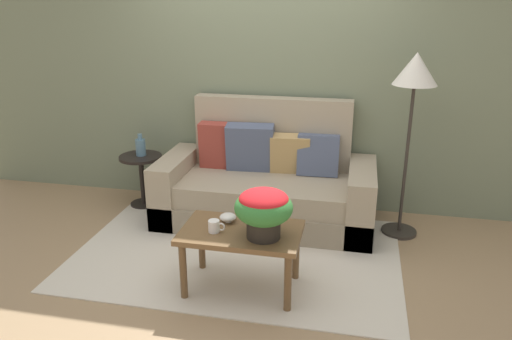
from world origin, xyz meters
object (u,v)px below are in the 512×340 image
object	(u,v)px
side_table	(142,171)
coffee_mug	(214,226)
coffee_table	(241,239)
snack_bowl	(228,217)
couch	(266,185)
potted_plant	(264,208)
table_vase	(141,147)
floor_lamp	(414,85)

from	to	relation	value
side_table	coffee_mug	distance (m)	1.80
coffee_table	snack_bowl	distance (m)	0.20
couch	potted_plant	xyz separation A→B (m)	(0.23, -1.31, 0.35)
coffee_table	side_table	size ratio (longest dim) A/B	1.60
potted_plant	table_vase	world-z (taller)	potted_plant
coffee_table	snack_bowl	world-z (taller)	snack_bowl
couch	floor_lamp	distance (m)	1.61
couch	coffee_mug	size ratio (longest dim) A/B	16.32
potted_plant	coffee_mug	distance (m)	0.39
coffee_table	side_table	bearing A→B (deg)	136.34
snack_bowl	table_vase	world-z (taller)	table_vase
coffee_table	side_table	world-z (taller)	side_table
snack_bowl	couch	bearing A→B (deg)	86.25
coffee_table	coffee_mug	distance (m)	0.22
coffee_mug	potted_plant	bearing A→B (deg)	-1.03
floor_lamp	coffee_mug	distance (m)	2.03
table_vase	snack_bowl	bearing A→B (deg)	-44.31
couch	coffee_table	world-z (taller)	couch
coffee_mug	table_vase	bearing A→B (deg)	130.49
couch	side_table	distance (m)	1.30
potted_plant	table_vase	bearing A→B (deg)	137.88
couch	potted_plant	world-z (taller)	couch
snack_bowl	potted_plant	bearing A→B (deg)	-31.56
floor_lamp	coffee_table	bearing A→B (deg)	-135.37
snack_bowl	floor_lamp	bearing A→B (deg)	38.89
table_vase	coffee_table	bearing A→B (deg)	-44.08
coffee_table	potted_plant	world-z (taller)	potted_plant
side_table	table_vase	xyz separation A→B (m)	(0.00, 0.01, 0.26)
couch	floor_lamp	world-z (taller)	floor_lamp
couch	snack_bowl	size ratio (longest dim) A/B	16.25
coffee_table	potted_plant	distance (m)	0.35
snack_bowl	coffee_mug	bearing A→B (deg)	-105.38
coffee_table	table_vase	distance (m)	1.89
side_table	snack_bowl	bearing A→B (deg)	-43.86
side_table	floor_lamp	xyz separation A→B (m)	(2.55, -0.11, 0.99)
side_table	floor_lamp	distance (m)	2.73
side_table	couch	bearing A→B (deg)	-2.42
side_table	potted_plant	world-z (taller)	potted_plant
coffee_mug	table_vase	world-z (taller)	table_vase
couch	table_vase	world-z (taller)	couch
coffee_table	side_table	xyz separation A→B (m)	(-1.35, 1.29, -0.04)
snack_bowl	side_table	bearing A→B (deg)	136.14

